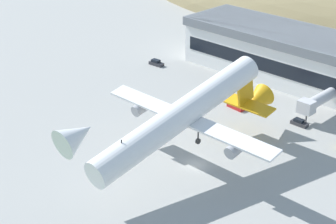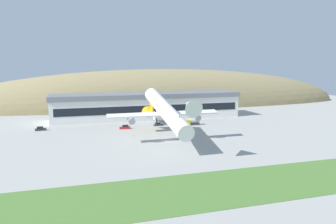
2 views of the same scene
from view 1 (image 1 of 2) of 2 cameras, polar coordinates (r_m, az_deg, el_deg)
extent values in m
plane|color=#9E9E99|center=(109.15, 2.81, -5.42)|extent=(387.83, 387.83, 0.00)
cube|color=black|center=(135.29, 16.45, 2.60)|extent=(89.85, 0.16, 3.62)
cylinder|color=silver|center=(131.52, 15.15, 1.24)|extent=(2.60, 11.09, 2.60)
cube|color=silver|center=(127.06, 13.88, 0.52)|extent=(3.38, 2.86, 2.86)
cylinder|color=slate|center=(128.29, 13.90, -0.22)|extent=(0.36, 0.36, 4.00)
cylinder|color=white|center=(102.41, 1.19, -0.40)|extent=(5.18, 41.28, 13.03)
cone|color=white|center=(86.88, -9.26, -2.40)|extent=(5.08, 6.58, 6.09)
cone|color=orange|center=(120.92, 8.84, 1.07)|extent=(5.08, 7.60, 6.29)
cube|color=orange|center=(115.80, 7.81, 2.86)|extent=(0.50, 6.30, 9.65)
cube|color=orange|center=(117.77, 7.76, 0.87)|extent=(13.48, 3.63, 1.06)
cube|color=white|center=(104.30, 1.95, -0.70)|extent=(39.82, 3.62, 1.14)
cylinder|color=#9E9EA3|center=(112.22, -2.73, 0.43)|extent=(2.30, 3.98, 2.95)
cylinder|color=#9E9EA3|center=(97.85, 6.87, -3.72)|extent=(2.30, 3.98, 2.95)
cylinder|color=#2D2D2D|center=(107.17, 0.81, -1.45)|extent=(0.28, 0.28, 2.20)
cylinder|color=#2D2D2D|center=(107.67, 0.80, -1.97)|extent=(0.45, 1.10, 1.10)
cylinder|color=#2D2D2D|center=(103.76, 3.08, -2.44)|extent=(0.28, 0.28, 2.20)
cylinder|color=#2D2D2D|center=(104.27, 3.07, -2.98)|extent=(0.45, 1.10, 1.10)
cylinder|color=#2D2D2D|center=(94.02, -4.74, -3.36)|extent=(0.22, 0.22, 1.98)
cylinder|color=#2D2D2D|center=(94.50, -4.72, -3.89)|extent=(0.30, 0.83, 0.82)
cube|color=#333338|center=(158.51, -1.19, 4.92)|extent=(4.51, 2.09, 0.90)
cube|color=black|center=(158.36, -1.25, 5.22)|extent=(2.52, 1.67, 0.73)
cube|color=#333338|center=(127.32, 13.21, -1.15)|extent=(3.93, 1.63, 0.79)
cube|color=black|center=(127.10, 13.17, -0.84)|extent=(2.17, 1.38, 0.65)
cube|color=#B21E1E|center=(132.85, 6.93, 0.55)|extent=(4.69, 2.16, 0.90)
cube|color=black|center=(132.38, 7.02, 0.84)|extent=(2.63, 1.71, 0.74)
cube|color=orange|center=(122.07, 2.82, -1.86)|extent=(0.52, 0.52, 0.03)
cone|color=orange|center=(121.93, 2.82, -1.74)|extent=(0.40, 0.40, 0.55)
camera|label=2|loc=(107.24, -63.54, -5.05)|focal=35.00mm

